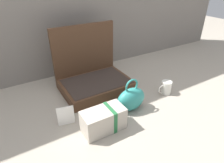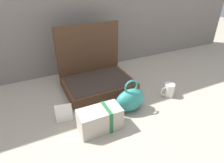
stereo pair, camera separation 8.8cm
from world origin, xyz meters
name	(u,v)px [view 2 (the right image)]	position (x,y,z in m)	size (l,w,h in m)	color
ground_plane	(111,103)	(0.00, 0.00, 0.00)	(6.00, 6.00, 0.00)	#9E9384
open_suitcase	(96,75)	(-0.01, 0.24, 0.09)	(0.47, 0.35, 0.43)	#4C301E
teal_pouch_handbag	(130,100)	(0.07, -0.12, 0.08)	(0.19, 0.11, 0.21)	teal
cream_toiletry_bag	(100,119)	(-0.15, -0.19, 0.06)	(0.23, 0.12, 0.13)	#B2A899
coffee_mug	(169,90)	(0.38, -0.09, 0.04)	(0.11, 0.07, 0.09)	silver
info_card_left	(64,113)	(-0.31, -0.05, 0.06)	(0.09, 0.01, 0.12)	white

